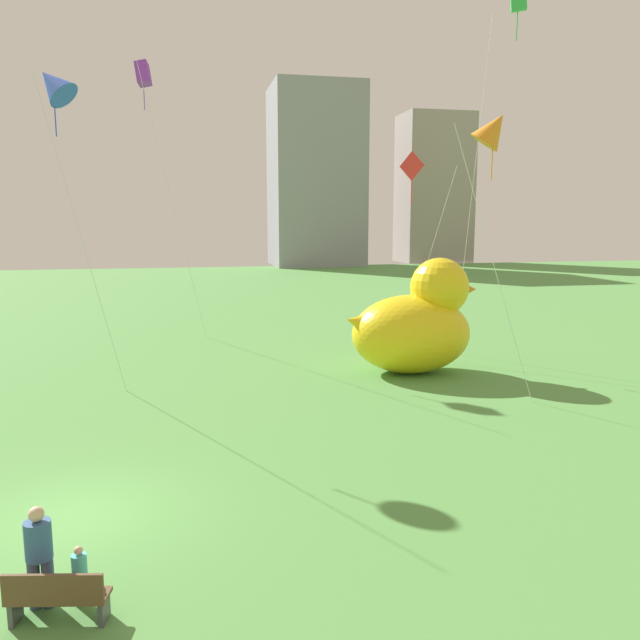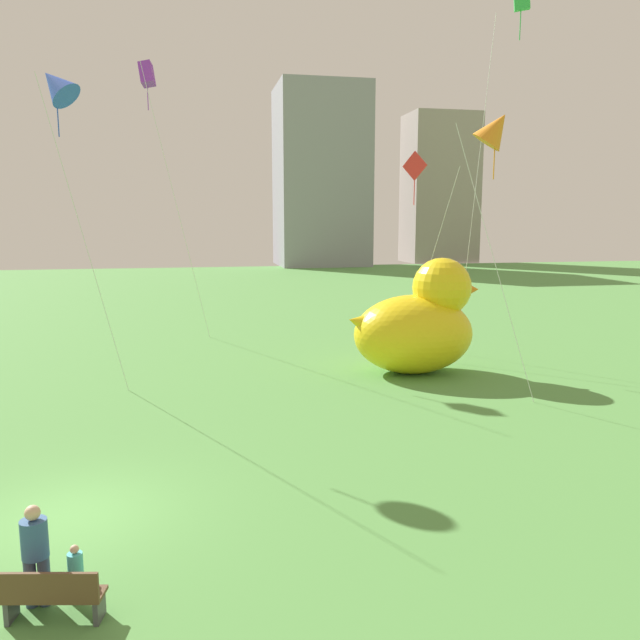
% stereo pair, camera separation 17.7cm
% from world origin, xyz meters
% --- Properties ---
extents(ground_plane, '(140.00, 140.00, 0.00)m').
position_xyz_m(ground_plane, '(0.00, 0.00, 0.00)').
color(ground_plane, '#559346').
extents(park_bench, '(1.58, 0.74, 0.90)m').
position_xyz_m(park_bench, '(0.41, -3.68, 0.47)').
color(park_bench, brown).
rests_on(park_bench, ground).
extents(person_adult, '(0.42, 0.42, 1.70)m').
position_xyz_m(person_adult, '(0.08, -3.15, 0.94)').
color(person_adult, '#38476B').
rests_on(person_adult, ground).
extents(person_child, '(0.24, 0.24, 0.99)m').
position_xyz_m(person_child, '(0.67, -3.19, 0.55)').
color(person_child, silver).
rests_on(person_child, ground).
extents(giant_inflatable_duck, '(5.58, 3.58, 4.63)m').
position_xyz_m(giant_inflatable_duck, '(11.50, 10.52, 1.97)').
color(giant_inflatable_duck, yellow).
rests_on(giant_inflatable_duck, ground).
extents(city_skyline, '(88.56, 11.98, 23.43)m').
position_xyz_m(city_skyline, '(10.52, 72.49, 10.87)').
color(city_skyline, slate).
rests_on(city_skyline, ground).
extents(kite_blue, '(2.83, 2.71, 11.38)m').
position_xyz_m(kite_blue, '(-1.60, 10.24, 10.58)').
color(kite_blue, silver).
rests_on(kite_blue, ground).
extents(kite_red, '(2.37, 2.49, 9.11)m').
position_xyz_m(kite_red, '(12.54, 14.04, 8.15)').
color(kite_red, silver).
rests_on(kite_red, ground).
extents(kite_purple, '(3.10, 3.17, 13.79)m').
position_xyz_m(kite_purple, '(0.84, 20.10, 13.03)').
color(kite_purple, silver).
rests_on(kite_purple, ground).
extents(kite_orange, '(2.78, 2.68, 9.96)m').
position_xyz_m(kite_orange, '(12.98, 7.48, 9.18)').
color(kite_orange, silver).
rests_on(kite_orange, ground).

